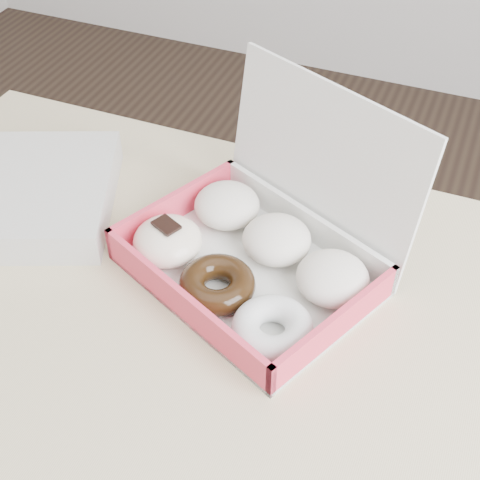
% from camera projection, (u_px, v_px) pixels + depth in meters
% --- Properties ---
extents(table, '(1.20, 0.80, 0.75)m').
position_uv_depth(table, '(265.00, 445.00, 0.71)').
color(table, tan).
rests_on(table, ground).
extents(donut_box, '(0.35, 0.33, 0.20)m').
position_uv_depth(donut_box, '(256.00, 249.00, 0.77)').
color(donut_box, white).
rests_on(donut_box, table).
extents(newspapers, '(0.34, 0.31, 0.04)m').
position_uv_depth(newspapers, '(5.00, 194.00, 0.86)').
color(newspapers, silver).
rests_on(newspapers, table).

